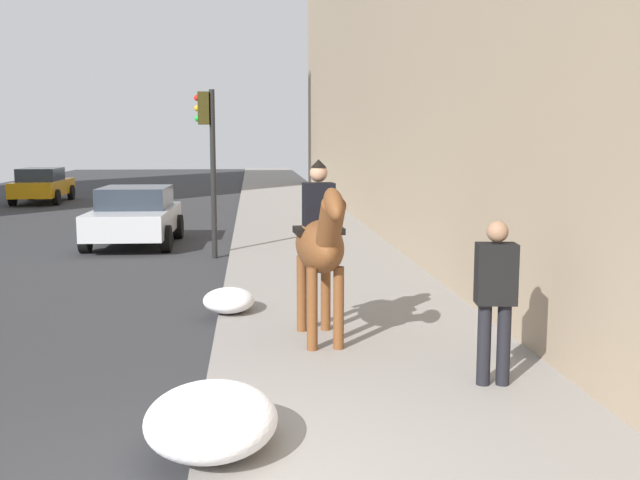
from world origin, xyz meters
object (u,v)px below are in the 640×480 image
object	(u,v)px
traffic_light_near_curb	(209,146)
car_mid_lane	(42,185)
mounted_horse_near	(320,243)
car_near_lane	(135,215)
pedestrian_greeting	(496,292)

from	to	relation	value
traffic_light_near_curb	car_mid_lane	bearing A→B (deg)	26.93
mounted_horse_near	traffic_light_near_curb	xyz separation A→B (m)	(7.40, 1.76, 1.11)
car_near_lane	traffic_light_near_curb	xyz separation A→B (m)	(-2.26, -1.98, 1.73)
car_near_lane	car_mid_lane	world-z (taller)	same
mounted_horse_near	car_mid_lane	distance (m)	24.42
car_near_lane	traffic_light_near_curb	bearing A→B (deg)	42.35
mounted_horse_near	car_near_lane	size ratio (longest dim) A/B	0.58
mounted_horse_near	car_mid_lane	xyz separation A→B (m)	(22.52, 9.44, -0.62)
car_mid_lane	mounted_horse_near	bearing A→B (deg)	-158.88
mounted_horse_near	car_near_lane	xyz separation A→B (m)	(9.65, 3.73, -0.62)
mounted_horse_near	pedestrian_greeting	xyz separation A→B (m)	(-1.81, -1.62, -0.27)
pedestrian_greeting	car_near_lane	world-z (taller)	pedestrian_greeting
pedestrian_greeting	car_mid_lane	world-z (taller)	pedestrian_greeting
pedestrian_greeting	traffic_light_near_curb	world-z (taller)	traffic_light_near_curb
pedestrian_greeting	car_near_lane	distance (m)	12.65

